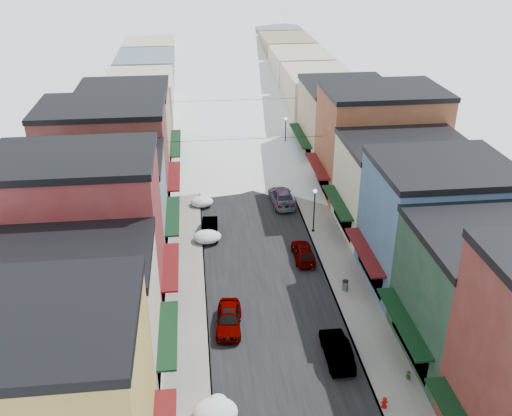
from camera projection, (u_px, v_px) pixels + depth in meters
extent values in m
cube|color=black|center=(232.00, 133.00, 80.43)|extent=(10.00, 160.00, 0.01)
cube|color=gray|center=(185.00, 135.00, 79.73)|extent=(3.20, 160.00, 0.15)
cube|color=gray|center=(278.00, 131.00, 81.06)|extent=(3.20, 160.00, 0.15)
cube|color=slate|center=(196.00, 134.00, 79.88)|extent=(0.10, 160.00, 0.15)
cube|color=slate|center=(268.00, 132.00, 80.90)|extent=(0.10, 160.00, 0.15)
cube|color=black|center=(17.00, 320.00, 24.25)|extent=(10.20, 8.70, 0.50)
cube|color=beige|center=(74.00, 324.00, 34.82)|extent=(10.00, 8.00, 9.00)
cube|color=black|center=(62.00, 257.00, 32.71)|extent=(10.20, 8.20, 0.50)
cube|color=black|center=(168.00, 334.00, 35.96)|extent=(1.20, 6.80, 0.15)
cube|color=maroon|center=(83.00, 239.00, 41.22)|extent=(11.00, 8.00, 12.00)
cube|color=black|center=(71.00, 158.00, 38.44)|extent=(11.20, 8.20, 0.50)
cube|color=#560E10|center=(171.00, 266.00, 43.08)|extent=(1.20, 6.80, 0.15)
cube|color=gray|center=(107.00, 208.00, 49.62)|extent=(10.00, 9.00, 8.50)
cube|color=black|center=(101.00, 160.00, 47.62)|extent=(10.20, 9.20, 0.50)
cube|color=black|center=(173.00, 216.00, 50.65)|extent=(1.20, 7.65, 0.15)
cube|color=maroon|center=(107.00, 160.00, 57.08)|extent=(12.00, 9.00, 10.50)
cube|color=black|center=(100.00, 107.00, 54.64)|extent=(12.20, 9.20, 0.50)
cube|color=#560E10|center=(174.00, 176.00, 58.66)|extent=(1.20, 7.65, 0.15)
cube|color=#9F8468|center=(126.00, 132.00, 66.30)|extent=(10.00, 11.00, 9.50)
cube|color=black|center=(122.00, 90.00, 64.08)|extent=(10.20, 11.20, 0.50)
cube|color=black|center=(175.00, 143.00, 67.56)|extent=(1.20, 9.35, 0.15)
cube|color=#1C3B2A|center=(489.00, 300.00, 37.04)|extent=(10.00, 9.00, 9.00)
cube|color=black|center=(503.00, 236.00, 34.92)|extent=(10.20, 9.20, 0.50)
cube|color=black|center=(403.00, 322.00, 37.05)|extent=(1.20, 7.65, 0.15)
cube|color=#3C6187|center=(436.00, 228.00, 44.82)|extent=(10.00, 9.00, 10.00)
cube|color=black|center=(445.00, 166.00, 42.49)|extent=(10.20, 9.20, 0.50)
cube|color=#560E10|center=(364.00, 251.00, 45.06)|extent=(1.20, 7.65, 0.15)
cube|color=beige|center=(402.00, 189.00, 53.22)|extent=(11.00, 9.00, 8.50)
cube|color=black|center=(407.00, 143.00, 51.22)|extent=(11.20, 9.20, 0.50)
cube|color=black|center=(337.00, 202.00, 53.07)|extent=(1.20, 7.65, 0.15)
cube|color=brown|center=(379.00, 143.00, 60.72)|extent=(12.00, 9.00, 11.00)
cube|color=black|center=(384.00, 90.00, 58.17)|extent=(12.20, 9.20, 0.50)
cube|color=#560E10|center=(317.00, 166.00, 61.08)|extent=(1.20, 7.65, 0.15)
cube|color=tan|center=(345.00, 124.00, 69.97)|extent=(10.00, 11.00, 9.00)
cube|color=black|center=(348.00, 85.00, 67.85)|extent=(10.20, 11.20, 0.50)
cube|color=black|center=(300.00, 135.00, 69.98)|extent=(1.20, 9.35, 0.15)
cube|color=gray|center=(141.00, 105.00, 79.17)|extent=(9.00, 13.00, 8.00)
cube|color=gray|center=(318.00, 99.00, 81.69)|extent=(9.00, 13.00, 8.00)
cube|color=gray|center=(147.00, 80.00, 91.63)|extent=(9.00, 13.00, 8.00)
cube|color=gray|center=(300.00, 76.00, 94.15)|extent=(9.00, 13.00, 8.00)
cube|color=gray|center=(151.00, 62.00, 104.09)|extent=(9.00, 13.00, 8.00)
cube|color=gray|center=(286.00, 59.00, 106.61)|extent=(9.00, 13.00, 8.00)
cube|color=gray|center=(155.00, 47.00, 116.55)|extent=(9.00, 13.00, 8.00)
cube|color=gray|center=(276.00, 45.00, 119.07)|extent=(9.00, 13.00, 8.00)
cylinder|color=black|center=(245.00, 139.00, 59.87)|extent=(16.40, 0.04, 0.04)
cylinder|color=black|center=(234.00, 100.00, 73.22)|extent=(16.40, 0.04, 0.04)
imported|color=#A8ACB1|center=(229.00, 319.00, 41.28)|extent=(2.23, 4.64, 1.53)
imported|color=black|center=(210.00, 229.00, 53.74)|extent=(1.64, 4.17, 1.35)
imported|color=gray|center=(203.00, 149.00, 72.44)|extent=(2.91, 5.66, 1.57)
imported|color=black|center=(337.00, 350.00, 38.31)|extent=(1.60, 4.51, 1.48)
imported|color=#96989E|center=(303.00, 252.00, 49.83)|extent=(1.73, 4.26, 1.45)
imported|color=black|center=(282.00, 197.00, 59.79)|extent=(2.43, 5.61, 1.61)
imported|color=gray|center=(231.00, 144.00, 74.48)|extent=(1.99, 4.44, 1.48)
imported|color=white|center=(232.00, 111.00, 87.64)|extent=(2.83, 5.21, 1.39)
cylinder|color=#B10B09|center=(384.00, 406.00, 34.51)|extent=(0.33, 0.33, 0.10)
cylinder|color=#B10B09|center=(384.00, 403.00, 34.40)|extent=(0.24, 0.24, 0.59)
sphere|color=#B10B09|center=(385.00, 399.00, 34.25)|extent=(0.26, 0.26, 0.26)
cylinder|color=#B10B09|center=(384.00, 402.00, 34.36)|extent=(0.44, 0.10, 0.10)
cylinder|color=slate|center=(345.00, 286.00, 45.44)|extent=(0.47, 0.47, 0.81)
cylinder|color=black|center=(346.00, 281.00, 45.25)|extent=(0.51, 0.51, 0.05)
cylinder|color=black|center=(313.00, 230.00, 54.41)|extent=(0.30, 0.30, 0.10)
cylinder|color=black|center=(314.00, 212.00, 53.54)|extent=(0.12, 0.12, 4.04)
sphere|color=white|center=(315.00, 191.00, 52.57)|extent=(0.36, 0.36, 0.36)
cylinder|color=black|center=(285.00, 152.00, 73.35)|extent=(0.32, 0.32, 0.11)
cylinder|color=black|center=(285.00, 136.00, 72.41)|extent=(0.13, 0.13, 4.31)
sphere|color=white|center=(286.00, 119.00, 71.38)|extent=(0.39, 0.39, 0.39)
imported|color=#315828|center=(408.00, 375.00, 36.57)|extent=(0.36, 0.36, 0.57)
ellipsoid|color=white|center=(215.00, 412.00, 33.60)|extent=(2.69, 2.28, 1.14)
ellipsoid|color=white|center=(218.00, 401.00, 34.81)|extent=(1.15, 1.03, 0.57)
ellipsoid|color=white|center=(207.00, 237.00, 52.63)|extent=(2.57, 2.17, 1.09)
ellipsoid|color=white|center=(209.00, 233.00, 53.84)|extent=(1.10, 0.99, 0.55)
ellipsoid|color=white|center=(202.00, 202.00, 59.39)|extent=(2.35, 1.99, 0.99)
ellipsoid|color=white|center=(203.00, 199.00, 60.58)|extent=(1.00, 0.90, 0.50)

